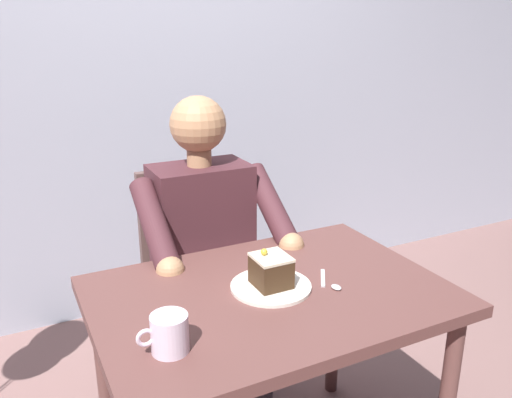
% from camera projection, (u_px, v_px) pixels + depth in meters
% --- Properties ---
extents(cafe_rear_panel, '(6.40, 0.12, 3.00)m').
position_uv_depth(cafe_rear_panel, '(132.00, 11.00, 2.44)').
color(cafe_rear_panel, '#A9AEC1').
rests_on(cafe_rear_panel, ground).
extents(dining_table, '(1.01, 0.70, 0.70)m').
position_uv_depth(dining_table, '(270.00, 318.00, 1.54)').
color(dining_table, brown).
rests_on(dining_table, ground).
extents(chair, '(0.42, 0.42, 0.89)m').
position_uv_depth(chair, '(195.00, 269.00, 2.14)').
color(chair, brown).
rests_on(chair, ground).
extents(seated_person, '(0.53, 0.58, 1.20)m').
position_uv_depth(seated_person, '(210.00, 254.00, 1.95)').
color(seated_person, '#4B252C').
rests_on(seated_person, ground).
extents(dessert_plate, '(0.24, 0.24, 0.01)m').
position_uv_depth(dessert_plate, '(271.00, 286.00, 1.53)').
color(dessert_plate, silver).
rests_on(dessert_plate, dining_table).
extents(cake_slice, '(0.10, 0.11, 0.11)m').
position_uv_depth(cake_slice, '(271.00, 270.00, 1.51)').
color(cake_slice, '#402A18').
rests_on(cake_slice, dessert_plate).
extents(coffee_cup, '(0.12, 0.09, 0.09)m').
position_uv_depth(coffee_cup, '(169.00, 333.00, 1.22)').
color(coffee_cup, white).
rests_on(coffee_cup, dining_table).
extents(dessert_spoon, '(0.07, 0.14, 0.01)m').
position_uv_depth(dessert_spoon, '(330.00, 283.00, 1.55)').
color(dessert_spoon, silver).
rests_on(dessert_spoon, dining_table).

